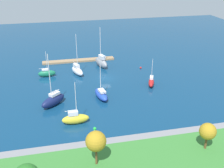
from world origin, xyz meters
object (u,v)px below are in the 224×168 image
(harbor_beacon, at_px, (95,135))
(sailboat_green_far_north, at_px, (47,73))
(park_tree_midwest, at_px, (96,141))
(pier_dock, at_px, (79,60))
(mooring_buoy_red, at_px, (141,68))
(sailboat_yellow_lone_south, at_px, (75,118))
(sailboat_gray_outer_mooring, at_px, (101,62))
(sailboat_red_west_end, at_px, (151,82))
(sailboat_blue_near_pier, at_px, (101,94))
(sailboat_white_along_channel, at_px, (77,70))
(park_tree_west, at_px, (208,132))
(sailboat_navy_inner_mooring, at_px, (53,100))

(harbor_beacon, xyz_separation_m, sailboat_green_far_north, (7.97, -35.77, -2.26))
(park_tree_midwest, bearing_deg, pier_dock, -93.14)
(mooring_buoy_red, bearing_deg, sailboat_yellow_lone_south, 49.56)
(sailboat_gray_outer_mooring, bearing_deg, pier_dock, 26.38)
(sailboat_red_west_end, height_order, sailboat_blue_near_pier, sailboat_blue_near_pier)
(mooring_buoy_red, bearing_deg, park_tree_midwest, 63.12)
(harbor_beacon, bearing_deg, sailboat_yellow_lone_south, -75.31)
(harbor_beacon, height_order, sailboat_white_along_channel, sailboat_white_along_channel)
(mooring_buoy_red, bearing_deg, park_tree_west, 87.42)
(pier_dock, distance_m, sailboat_green_far_north, 14.91)
(sailboat_red_west_end, relative_size, mooring_buoy_red, 12.42)
(park_tree_west, height_order, sailboat_yellow_lone_south, sailboat_yellow_lone_south)
(sailboat_red_west_end, height_order, sailboat_yellow_lone_south, sailboat_yellow_lone_south)
(sailboat_gray_outer_mooring, bearing_deg, harbor_beacon, 150.76)
(sailboat_blue_near_pier, bearing_deg, pier_dock, -5.04)
(sailboat_red_west_end, relative_size, sailboat_gray_outer_mooring, 0.61)
(sailboat_yellow_lone_south, relative_size, sailboat_blue_near_pier, 0.93)
(sailboat_yellow_lone_south, distance_m, sailboat_white_along_channel, 26.30)
(park_tree_west, bearing_deg, pier_dock, -72.84)
(mooring_buoy_red, bearing_deg, sailboat_red_west_end, 84.85)
(sailboat_gray_outer_mooring, distance_m, sailboat_green_far_north, 17.04)
(park_tree_west, xyz_separation_m, sailboat_yellow_lone_south, (20.62, -14.35, -3.36))
(sailboat_green_far_north, bearing_deg, sailboat_gray_outer_mooring, 13.85)
(sailboat_blue_near_pier, xyz_separation_m, mooring_buoy_red, (-15.32, -16.58, -0.75))
(sailboat_white_along_channel, xyz_separation_m, sailboat_navy_inner_mooring, (7.29, 17.39, 0.12))
(pier_dock, distance_m, harbor_beacon, 46.75)
(sailboat_red_west_end, xyz_separation_m, sailboat_yellow_lone_south, (21.35, 14.06, 0.14))
(harbor_beacon, bearing_deg, sailboat_green_far_north, -77.43)
(sailboat_red_west_end, relative_size, sailboat_green_far_north, 1.01)
(sailboat_gray_outer_mooring, bearing_deg, sailboat_yellow_lone_south, 142.94)
(sailboat_yellow_lone_south, xyz_separation_m, sailboat_green_far_north, (5.48, -26.28, -0.14))
(harbor_beacon, relative_size, sailboat_navy_inner_mooring, 0.30)
(sailboat_gray_outer_mooring, height_order, sailboat_navy_inner_mooring, sailboat_navy_inner_mooring)
(sailboat_navy_inner_mooring, bearing_deg, sailboat_blue_near_pier, 142.47)
(park_tree_west, distance_m, sailboat_green_far_north, 48.42)
(sailboat_gray_outer_mooring, relative_size, mooring_buoy_red, 20.38)
(sailboat_green_far_north, xyz_separation_m, sailboat_white_along_channel, (-8.63, 0.17, 0.18))
(sailboat_white_along_channel, relative_size, sailboat_blue_near_pier, 1.21)
(sailboat_red_west_end, distance_m, sailboat_yellow_lone_south, 25.56)
(sailboat_red_west_end, height_order, sailboat_navy_inner_mooring, sailboat_navy_inner_mooring)
(pier_dock, bearing_deg, park_tree_midwest, 86.86)
(sailboat_blue_near_pier, bearing_deg, mooring_buoy_red, -52.80)
(park_tree_west, bearing_deg, sailboat_red_west_end, -91.47)
(pier_dock, distance_m, sailboat_navy_inner_mooring, 29.75)
(sailboat_red_west_end, distance_m, sailboat_green_far_north, 29.48)
(sailboat_green_far_north, height_order, mooring_buoy_red, sailboat_green_far_north)
(harbor_beacon, relative_size, sailboat_white_along_channel, 0.31)
(park_tree_midwest, bearing_deg, sailboat_blue_near_pier, -102.28)
(park_tree_west, bearing_deg, mooring_buoy_red, -92.58)
(harbor_beacon, distance_m, sailboat_blue_near_pier, 19.94)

